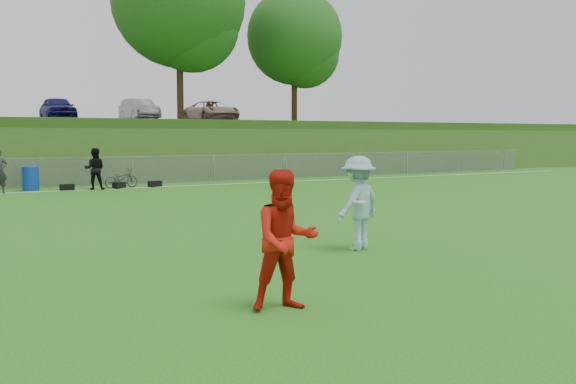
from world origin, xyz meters
TOP-DOWN VIEW (x-y plane):
  - ground at (0.00, 0.00)m, footprint 120.00×120.00m
  - sideline_far at (0.00, 18.00)m, footprint 60.00×0.10m
  - fence at (0.00, 20.00)m, footprint 58.00×0.06m
  - berm at (0.00, 31.00)m, footprint 120.00×18.00m
  - parking_lot at (0.00, 33.00)m, footprint 120.00×12.00m
  - tree_green_near at (8.16, 24.42)m, footprint 7.14×7.14m
  - tree_green_far at (16.16, 25.92)m, footprint 5.88×5.88m
  - gear_bags at (1.35, 18.10)m, footprint 7.69×0.57m
  - player_red_center at (-0.31, -1.61)m, footprint 0.99×0.84m
  - player_blue at (3.02, 1.42)m, footprint 1.33×1.03m
  - frisbee at (2.82, 1.08)m, footprint 0.26×0.26m
  - recycling_bin at (-0.47, 18.84)m, footprint 0.85×0.85m
  - bicycle at (3.00, 18.19)m, footprint 1.65×0.96m

SIDE VIEW (x-z plane):
  - ground at x=0.00m, z-range 0.00..0.00m
  - sideline_far at x=0.00m, z-range 0.00..0.01m
  - gear_bags at x=1.35m, z-range 0.00..0.26m
  - bicycle at x=3.00m, z-range 0.00..0.82m
  - recycling_bin at x=-0.47m, z-range 0.00..0.96m
  - fence at x=0.00m, z-range 0.00..1.30m
  - player_red_center at x=-0.31m, z-range 0.00..1.79m
  - player_blue at x=3.02m, z-range 0.00..1.82m
  - frisbee at x=2.82m, z-range 0.96..0.98m
  - berm at x=0.00m, z-range 0.00..3.00m
  - parking_lot at x=0.00m, z-range 3.00..3.10m
  - tree_green_far at x=16.16m, z-range 3.87..12.06m
  - tree_green_near at x=8.16m, z-range 4.06..14.00m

